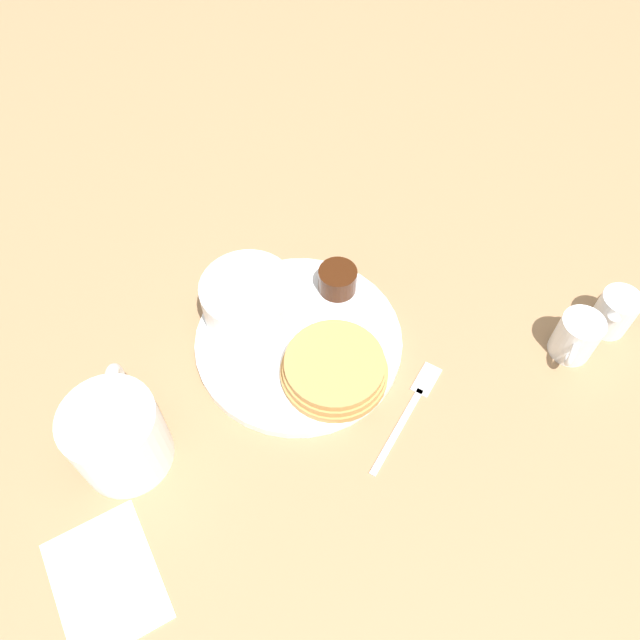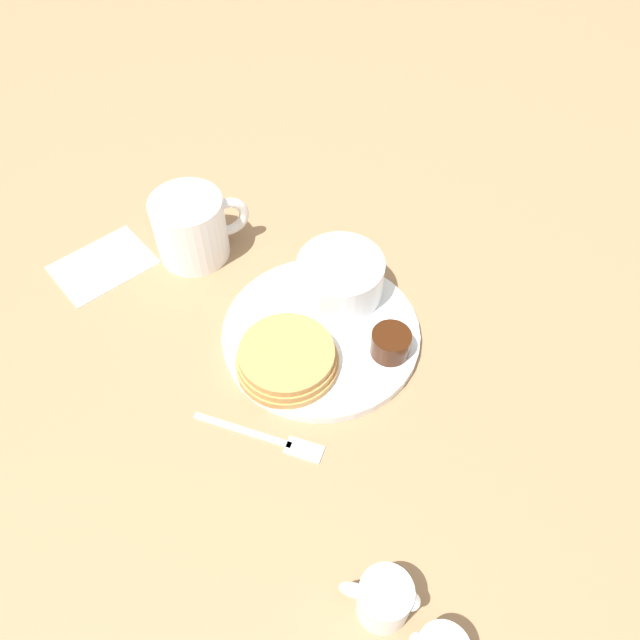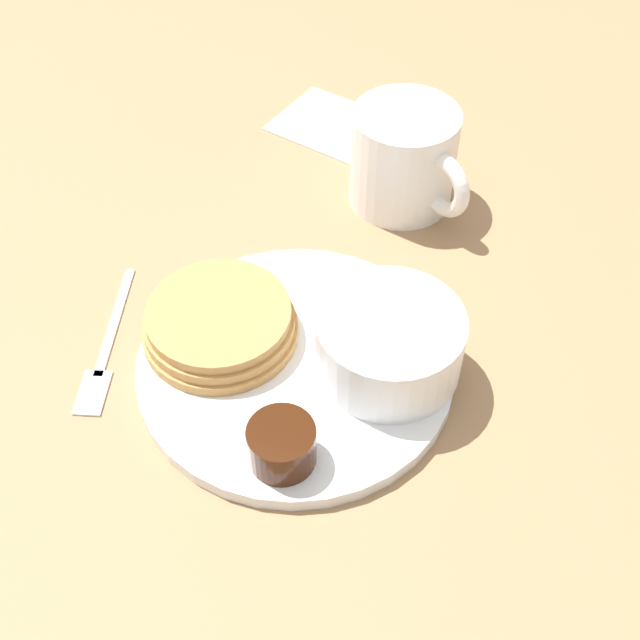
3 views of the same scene
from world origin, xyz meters
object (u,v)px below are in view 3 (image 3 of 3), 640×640
at_px(bowl, 389,341).
at_px(coffee_mug, 405,159).
at_px(fork, 104,355).
at_px(plate, 296,364).

distance_m(bowl, coffee_mug, 0.20).
xyz_separation_m(bowl, fork, (0.20, 0.06, -0.04)).
distance_m(coffee_mug, fork, 0.30).
relative_size(coffee_mug, fork, 0.82).
height_order(bowl, fork, bowl).
distance_m(plate, coffee_mug, 0.22).
distance_m(plate, fork, 0.14).
bearing_deg(coffee_mug, bowl, 105.77).
bearing_deg(fork, coffee_mug, -119.38).
relative_size(plate, coffee_mug, 1.99).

